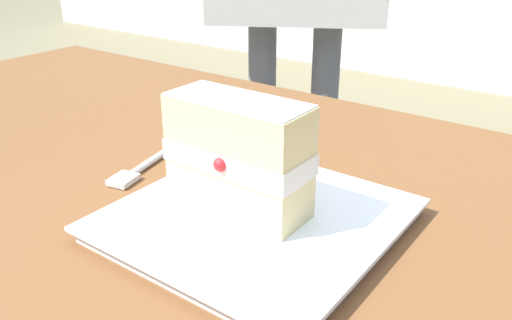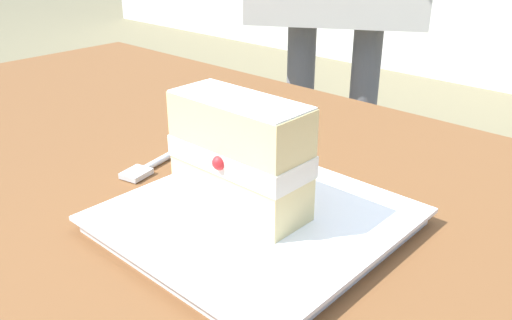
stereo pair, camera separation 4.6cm
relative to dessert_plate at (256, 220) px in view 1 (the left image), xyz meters
name	(u,v)px [view 1 (the left image)]	position (x,y,z in m)	size (l,w,h in m)	color
dessert_plate	(256,220)	(0.00, 0.00, 0.00)	(0.24, 0.24, 0.02)	white
cake_slice	(239,155)	(-0.02, 0.00, 0.06)	(0.13, 0.07, 0.10)	#EAD18C
dessert_fork	(154,159)	(-0.18, 0.05, 0.00)	(0.05, 0.17, 0.01)	silver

